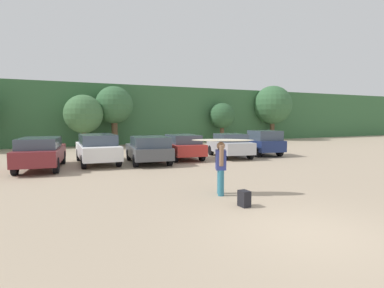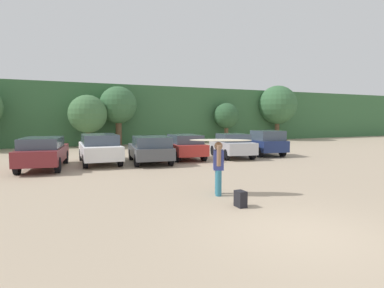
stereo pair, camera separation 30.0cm
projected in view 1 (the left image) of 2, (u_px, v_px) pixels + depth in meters
name	position (u px, v px, depth m)	size (l,w,h in m)	color
ground_plane	(310.00, 233.00, 6.74)	(120.00, 120.00, 0.00)	tan
hillside_ridge	(94.00, 115.00, 33.71)	(108.00, 12.00, 5.58)	#38663D
tree_center	(83.00, 114.00, 25.75)	(3.14, 3.14, 4.38)	brown
tree_far_right	(114.00, 105.00, 27.46)	(3.25, 3.25, 5.25)	brown
tree_left	(222.00, 116.00, 32.49)	(2.60, 2.60, 4.03)	brown
tree_center_left	(273.00, 105.00, 35.49)	(4.29, 4.29, 6.10)	brown
parked_car_maroon	(41.00, 152.00, 15.09)	(2.51, 4.77, 1.54)	maroon
parked_car_white	(97.00, 148.00, 16.95)	(2.03, 4.72, 1.60)	white
parked_car_dark_gray	(149.00, 149.00, 17.14)	(2.48, 4.43, 1.49)	#4C4F54
parked_car_red	(182.00, 146.00, 18.98)	(2.15, 4.19, 1.48)	#B72D28
parked_car_silver	(230.00, 145.00, 19.78)	(2.48, 4.19, 1.49)	silver
parked_car_navy	(260.00, 142.00, 21.13)	(2.40, 4.28, 1.66)	navy
person_adult	(221.00, 165.00, 10.05)	(0.46, 0.70, 1.71)	teal
surfboard_cream	(223.00, 140.00, 9.99)	(2.02, 1.42, 0.07)	beige
backpack_dropped	(244.00, 199.00, 8.75)	(0.24, 0.34, 0.45)	black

